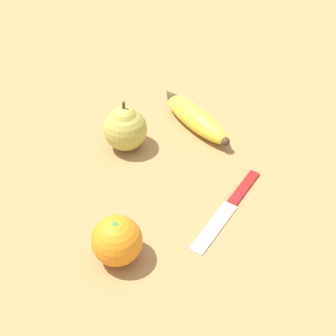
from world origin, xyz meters
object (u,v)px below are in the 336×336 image
paring_knife (230,205)px  orange (117,241)px  banana (195,118)px  pear (125,127)px

paring_knife → orange: bearing=63.0°
banana → orange: bearing=122.6°
banana → pear: size_ratio=1.76×
paring_knife → pear: bearing=-7.7°
pear → paring_knife: pear is taller
banana → orange: size_ratio=2.36×
pear → banana: bearing=-65.2°
orange → pear: pear is taller
banana → paring_knife: banana is taller
banana → paring_knife: bearing=157.2°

